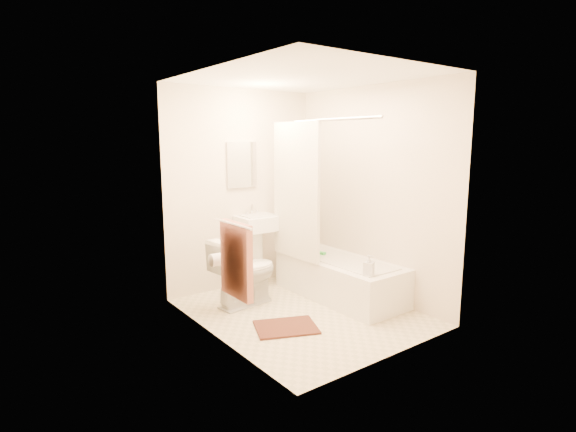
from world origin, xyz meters
TOP-DOWN VIEW (x-y plane):
  - floor at (0.00, 0.00)m, footprint 2.40×2.40m
  - ceiling at (0.00, 0.00)m, footprint 2.40×2.40m
  - wall_back at (0.00, 1.20)m, footprint 2.00×0.02m
  - wall_left at (-1.00, 0.00)m, footprint 0.02×2.40m
  - wall_right at (1.00, 0.00)m, footprint 0.02×2.40m
  - mirror at (0.00, 1.18)m, footprint 0.40×0.03m
  - curtain_rod at (0.30, 0.10)m, footprint 0.03×1.70m
  - shower_curtain at (0.30, 0.50)m, footprint 0.04×0.80m
  - towel_bar at (-0.96, -0.25)m, footprint 0.02×0.60m
  - towel at (-0.93, -0.25)m, footprint 0.06×0.45m
  - toilet_paper at (-0.93, 0.12)m, footprint 0.11×0.12m
  - toilet at (-0.35, 0.57)m, footprint 0.80×0.51m
  - sink at (0.11, 1.03)m, footprint 0.50×0.41m
  - bathtub at (0.66, 0.13)m, footprint 0.69×1.57m
  - bath_mat at (-0.37, -0.22)m, footprint 0.71×0.63m
  - soap_bottle at (0.46, -0.49)m, footprint 0.13×0.13m
  - scrub_brush at (0.61, 0.45)m, footprint 0.09×0.19m

SIDE VIEW (x-z plane):
  - floor at x=0.00m, z-range 0.00..0.00m
  - bath_mat at x=-0.37m, z-range 0.00..0.02m
  - bathtub at x=0.66m, z-range 0.00..0.44m
  - toilet at x=-0.35m, z-range 0.00..0.74m
  - scrub_brush at x=0.61m, z-range 0.44..0.48m
  - sink at x=0.11m, z-range 0.00..0.97m
  - soap_bottle at x=0.46m, z-range 0.44..0.65m
  - toilet_paper at x=-0.93m, z-range 0.64..0.76m
  - towel at x=-0.93m, z-range 0.45..1.11m
  - towel_bar at x=-0.96m, z-range 1.09..1.11m
  - wall_back at x=0.00m, z-range 0.00..2.40m
  - wall_left at x=-1.00m, z-range 0.00..2.40m
  - wall_right at x=1.00m, z-range 0.00..2.40m
  - shower_curtain at x=0.30m, z-range 0.44..2.00m
  - mirror at x=0.00m, z-range 1.23..1.77m
  - curtain_rod at x=0.30m, z-range 1.98..2.02m
  - ceiling at x=0.00m, z-range 2.40..2.40m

